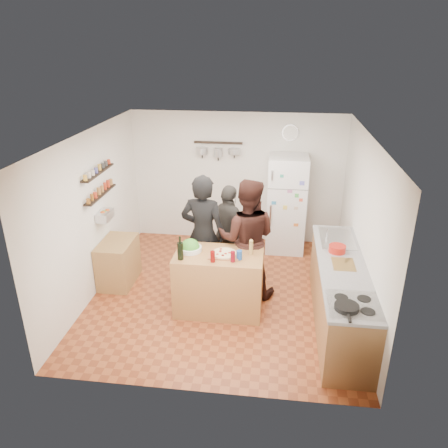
# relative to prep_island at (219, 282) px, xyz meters

# --- Properties ---
(room_shell) EXTENTS (4.20, 4.20, 4.20)m
(room_shell) POSITION_rel_prep_island_xyz_m (0.01, 0.81, 0.79)
(room_shell) COLOR brown
(room_shell) RESTS_ON ground
(prep_island) EXTENTS (1.25, 0.72, 0.91)m
(prep_island) POSITION_rel_prep_island_xyz_m (0.00, 0.00, 0.00)
(prep_island) COLOR #A46A3C
(prep_island) RESTS_ON floor
(pizza_board) EXTENTS (0.42, 0.34, 0.02)m
(pizza_board) POSITION_rel_prep_island_xyz_m (0.08, -0.02, 0.47)
(pizza_board) COLOR #925735
(pizza_board) RESTS_ON prep_island
(pizza) EXTENTS (0.34, 0.34, 0.02)m
(pizza) POSITION_rel_prep_island_xyz_m (0.08, -0.02, 0.48)
(pizza) COLOR beige
(pizza) RESTS_ON pizza_board
(salad_bowl) EXTENTS (0.33, 0.33, 0.07)m
(salad_bowl) POSITION_rel_prep_island_xyz_m (-0.42, 0.05, 0.49)
(salad_bowl) COLOR silver
(salad_bowl) RESTS_ON prep_island
(wine_bottle) EXTENTS (0.08, 0.08, 0.25)m
(wine_bottle) POSITION_rel_prep_island_xyz_m (-0.50, -0.22, 0.58)
(wine_bottle) COLOR black
(wine_bottle) RESTS_ON prep_island
(wine_glass_near) EXTENTS (0.07, 0.07, 0.16)m
(wine_glass_near) POSITION_rel_prep_island_xyz_m (-0.05, -0.24, 0.53)
(wine_glass_near) COLOR #600908
(wine_glass_near) RESTS_ON prep_island
(wine_glass_far) EXTENTS (0.06, 0.06, 0.15)m
(wine_glass_far) POSITION_rel_prep_island_xyz_m (0.22, -0.20, 0.53)
(wine_glass_far) COLOR #600812
(wine_glass_far) RESTS_ON prep_island
(pepper_mill) EXTENTS (0.06, 0.06, 0.18)m
(pepper_mill) POSITION_rel_prep_island_xyz_m (0.45, 0.05, 0.55)
(pepper_mill) COLOR olive
(pepper_mill) RESTS_ON prep_island
(salt_canister) EXTENTS (0.08, 0.08, 0.13)m
(salt_canister) POSITION_rel_prep_island_xyz_m (0.30, -0.12, 0.52)
(salt_canister) COLOR navy
(salt_canister) RESTS_ON prep_island
(person_left) EXTENTS (0.74, 0.53, 1.90)m
(person_left) POSITION_rel_prep_island_xyz_m (-0.32, 0.54, 0.49)
(person_left) COLOR black
(person_left) RESTS_ON floor
(person_center) EXTENTS (0.94, 0.74, 1.87)m
(person_center) POSITION_rel_prep_island_xyz_m (0.36, 0.51, 0.48)
(person_center) COLOR black
(person_center) RESTS_ON floor
(person_back) EXTENTS (0.98, 0.84, 1.58)m
(person_back) POSITION_rel_prep_island_xyz_m (0.03, 1.04, 0.34)
(person_back) COLOR #302D2B
(person_back) RESTS_ON floor
(counter_run) EXTENTS (0.63, 2.63, 0.90)m
(counter_run) POSITION_rel_prep_island_xyz_m (1.71, -0.13, -0.01)
(counter_run) COLOR #9E7042
(counter_run) RESTS_ON floor
(stove_top) EXTENTS (0.60, 0.62, 0.02)m
(stove_top) POSITION_rel_prep_island_xyz_m (1.71, -1.08, 0.46)
(stove_top) COLOR white
(stove_top) RESTS_ON counter_run
(skillet) EXTENTS (0.28, 0.28, 0.05)m
(skillet) POSITION_rel_prep_island_xyz_m (1.61, -1.18, 0.49)
(skillet) COLOR black
(skillet) RESTS_ON stove_top
(sink) EXTENTS (0.50, 0.80, 0.03)m
(sink) POSITION_rel_prep_island_xyz_m (1.71, 0.72, 0.46)
(sink) COLOR silver
(sink) RESTS_ON counter_run
(cutting_board) EXTENTS (0.30, 0.40, 0.02)m
(cutting_board) POSITION_rel_prep_island_xyz_m (1.71, -0.10, 0.46)
(cutting_board) COLOR olive
(cutting_board) RESTS_ON counter_run
(red_bowl) EXTENTS (0.24, 0.24, 0.10)m
(red_bowl) POSITION_rel_prep_island_xyz_m (1.66, 0.26, 0.51)
(red_bowl) COLOR #AE1D13
(red_bowl) RESTS_ON counter_run
(fridge) EXTENTS (0.70, 0.68, 1.80)m
(fridge) POSITION_rel_prep_island_xyz_m (0.96, 2.17, 0.45)
(fridge) COLOR white
(fridge) RESTS_ON floor
(wall_clock) EXTENTS (0.30, 0.03, 0.30)m
(wall_clock) POSITION_rel_prep_island_xyz_m (0.96, 2.50, 1.69)
(wall_clock) COLOR silver
(wall_clock) RESTS_ON back_wall
(spice_shelf_lower) EXTENTS (0.12, 1.00, 0.02)m
(spice_shelf_lower) POSITION_rel_prep_island_xyz_m (-1.92, 0.62, 1.04)
(spice_shelf_lower) COLOR black
(spice_shelf_lower) RESTS_ON left_wall
(spice_shelf_upper) EXTENTS (0.12, 1.00, 0.02)m
(spice_shelf_upper) POSITION_rel_prep_island_xyz_m (-1.92, 0.62, 1.40)
(spice_shelf_upper) COLOR black
(spice_shelf_upper) RESTS_ON left_wall
(produce_basket) EXTENTS (0.18, 0.35, 0.14)m
(produce_basket) POSITION_rel_prep_island_xyz_m (-1.89, 0.62, 0.69)
(produce_basket) COLOR silver
(produce_basket) RESTS_ON left_wall
(side_table) EXTENTS (0.50, 0.80, 0.73)m
(side_table) POSITION_rel_prep_island_xyz_m (-1.73, 0.57, -0.09)
(side_table) COLOR olive
(side_table) RESTS_ON floor
(pot_rack) EXTENTS (0.90, 0.04, 0.04)m
(pot_rack) POSITION_rel_prep_island_xyz_m (-0.34, 2.42, 1.49)
(pot_rack) COLOR black
(pot_rack) RESTS_ON back_wall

